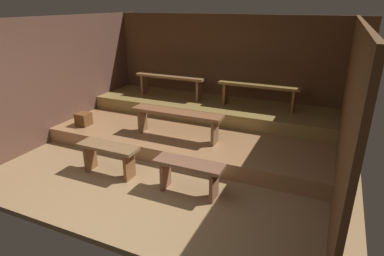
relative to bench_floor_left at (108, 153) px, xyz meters
name	(u,v)px	position (x,y,z in m)	size (l,w,h in m)	color
ground	(182,154)	(0.68, 1.16, -0.40)	(5.83, 4.95, 0.08)	#92704A
wall_back	(222,68)	(0.68, 3.27, 0.78)	(5.83, 0.06, 2.28)	brown
wall_left	(65,77)	(-1.87, 1.16, 0.78)	(0.06, 4.95, 2.28)	brown
wall_right	(348,109)	(3.22, 1.16, 0.78)	(0.06, 4.95, 2.28)	brown
platform_lower	(198,131)	(0.68, 1.90, -0.23)	(5.03, 2.67, 0.26)	#9C6E47
platform_middle	(211,108)	(0.68, 2.61, 0.04)	(5.03, 1.26, 0.26)	olive
bench_floor_left	(108,153)	(0.00, 0.00, 0.00)	(0.97, 0.31, 0.49)	brown
bench_floor_right	(189,170)	(1.36, 0.00, 0.00)	(0.97, 0.31, 0.49)	brown
bench_lower_center	(177,117)	(0.58, 1.19, 0.29)	(1.66, 0.31, 0.49)	brown
bench_middle_left	(171,80)	(-0.30, 2.66, 0.56)	(1.61, 0.31, 0.49)	brown
bench_middle_right	(259,89)	(1.66, 2.66, 0.56)	(1.61, 0.31, 0.49)	brown
wooden_crate_lower	(84,119)	(-1.35, 0.99, 0.03)	(0.25, 0.25, 0.25)	brown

